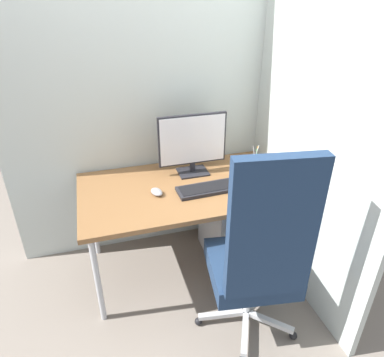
% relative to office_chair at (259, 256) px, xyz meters
% --- Properties ---
extents(ground_plane, '(8.00, 8.00, 0.00)m').
position_rel_office_chair_xyz_m(ground_plane, '(-0.23, 0.72, -0.63)').
color(ground_plane, slate).
extents(wall_back, '(2.42, 0.04, 2.80)m').
position_rel_office_chair_xyz_m(wall_back, '(-0.23, 1.15, 0.77)').
color(wall_back, '#B7C1BC').
rests_on(wall_back, ground_plane).
extents(wall_side_right, '(0.04, 1.80, 2.80)m').
position_rel_office_chair_xyz_m(wall_side_right, '(0.51, 0.58, 0.77)').
color(wall_side_right, '#B7C1BC').
rests_on(wall_side_right, ground_plane).
extents(desk, '(1.43, 0.81, 0.71)m').
position_rel_office_chair_xyz_m(desk, '(-0.23, 0.72, 0.03)').
color(desk, brown).
rests_on(desk, ground_plane).
extents(office_chair, '(0.64, 0.64, 1.30)m').
position_rel_office_chair_xyz_m(office_chair, '(0.00, 0.00, 0.00)').
color(office_chair, black).
rests_on(office_chair, ground_plane).
extents(filing_cabinet, '(0.46, 0.53, 0.62)m').
position_rel_office_chair_xyz_m(filing_cabinet, '(0.19, 0.73, -0.32)').
color(filing_cabinet, '#9EA0A5').
rests_on(filing_cabinet, ground_plane).
extents(monitor, '(0.50, 0.17, 0.45)m').
position_rel_office_chair_xyz_m(monitor, '(-0.11, 0.91, 0.32)').
color(monitor, black).
rests_on(monitor, desk).
extents(keyboard, '(0.45, 0.18, 0.03)m').
position_rel_office_chair_xyz_m(keyboard, '(-0.08, 0.62, 0.10)').
color(keyboard, black).
rests_on(keyboard, desk).
extents(mouse, '(0.09, 0.12, 0.04)m').
position_rel_office_chair_xyz_m(mouse, '(-0.43, 0.67, 0.10)').
color(mouse, gray).
rests_on(mouse, desk).
extents(pen_holder, '(0.08, 0.08, 0.18)m').
position_rel_office_chair_xyz_m(pen_holder, '(0.36, 0.85, 0.13)').
color(pen_holder, '#9EA0A5').
rests_on(pen_holder, desk).
extents(notebook, '(0.18, 0.25, 0.03)m').
position_rel_office_chair_xyz_m(notebook, '(0.28, 0.53, 0.09)').
color(notebook, silver).
rests_on(notebook, desk).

